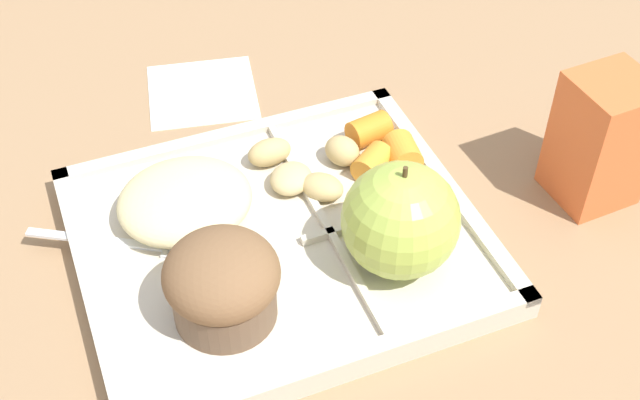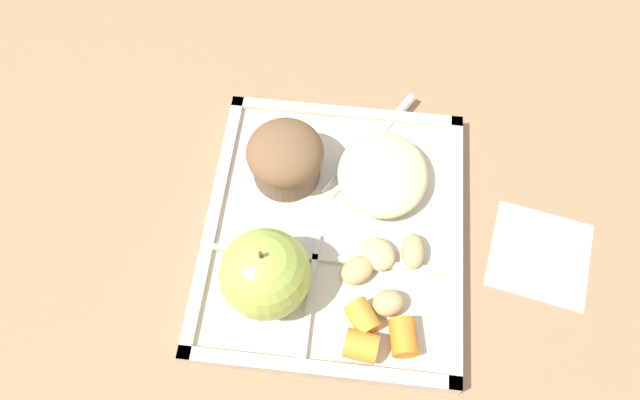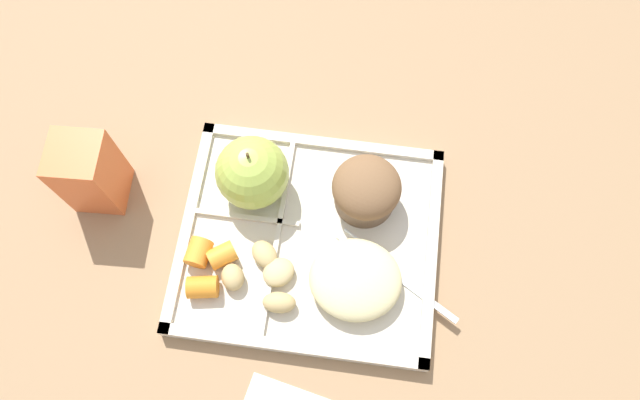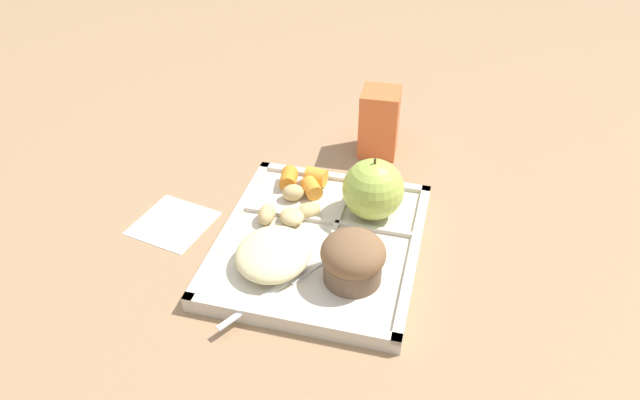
% 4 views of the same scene
% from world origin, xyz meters
% --- Properties ---
extents(ground, '(6.00, 6.00, 0.00)m').
position_xyz_m(ground, '(0.00, 0.00, 0.00)').
color(ground, '#997551').
extents(lunch_tray, '(0.30, 0.26, 0.02)m').
position_xyz_m(lunch_tray, '(-0.00, 0.00, 0.01)').
color(lunch_tray, beige).
rests_on(lunch_tray, ground).
extents(green_apple, '(0.09, 0.09, 0.09)m').
position_xyz_m(green_apple, '(-0.07, 0.06, 0.06)').
color(green_apple, '#A8C14C').
rests_on(green_apple, lunch_tray).
extents(bran_muffin, '(0.08, 0.08, 0.07)m').
position_xyz_m(bran_muffin, '(0.06, 0.06, 0.05)').
color(bran_muffin, brown).
rests_on(bran_muffin, lunch_tray).
extents(carrot_slice_edge, '(0.03, 0.03, 0.03)m').
position_xyz_m(carrot_slice_edge, '(-0.12, -0.04, 0.03)').
color(carrot_slice_edge, orange).
rests_on(carrot_slice_edge, lunch_tray).
extents(carrot_slice_near_corner, '(0.04, 0.04, 0.02)m').
position_xyz_m(carrot_slice_near_corner, '(-0.09, -0.04, 0.03)').
color(carrot_slice_near_corner, orange).
rests_on(carrot_slice_near_corner, lunch_tray).
extents(carrot_slice_tilted, '(0.04, 0.03, 0.02)m').
position_xyz_m(carrot_slice_tilted, '(-0.11, -0.08, 0.03)').
color(carrot_slice_tilted, orange).
rests_on(carrot_slice_tilted, lunch_tray).
extents(potato_chunk_wedge, '(0.04, 0.03, 0.02)m').
position_xyz_m(potato_chunk_wedge, '(-0.02, -0.08, 0.03)').
color(potato_chunk_wedge, tan).
rests_on(potato_chunk_wedge, lunch_tray).
extents(potato_chunk_browned, '(0.05, 0.05, 0.02)m').
position_xyz_m(potato_chunk_browned, '(-0.03, -0.05, 0.02)').
color(potato_chunk_browned, tan).
rests_on(potato_chunk_browned, lunch_tray).
extents(potato_chunk_large, '(0.04, 0.04, 0.02)m').
position_xyz_m(potato_chunk_large, '(-0.05, -0.03, 0.03)').
color(potato_chunk_large, tan).
rests_on(potato_chunk_large, lunch_tray).
extents(potato_chunk_corner, '(0.04, 0.04, 0.02)m').
position_xyz_m(potato_chunk_corner, '(-0.08, -0.06, 0.03)').
color(potato_chunk_corner, tan).
rests_on(potato_chunk_corner, lunch_tray).
extents(egg_noodle_pile, '(0.10, 0.10, 0.03)m').
position_xyz_m(egg_noodle_pile, '(0.06, -0.05, 0.03)').
color(egg_noodle_pile, beige).
rests_on(egg_noodle_pile, lunch_tray).
extents(meatball_side, '(0.03, 0.03, 0.03)m').
position_xyz_m(meatball_side, '(0.07, -0.06, 0.03)').
color(meatball_side, '#755B4C').
rests_on(meatball_side, lunch_tray).
extents(meatball_front, '(0.03, 0.03, 0.03)m').
position_xyz_m(meatball_front, '(0.07, -0.02, 0.03)').
color(meatball_front, brown).
rests_on(meatball_front, lunch_tray).
extents(plastic_fork, '(0.15, 0.10, 0.00)m').
position_xyz_m(plastic_fork, '(0.09, -0.02, 0.02)').
color(plastic_fork, white).
rests_on(plastic_fork, lunch_tray).
extents(milk_carton, '(0.06, 0.06, 0.11)m').
position_xyz_m(milk_carton, '(-0.26, 0.03, 0.06)').
color(milk_carton, orange).
rests_on(milk_carton, ground).
extents(paper_napkin, '(0.12, 0.12, 0.00)m').
position_xyz_m(paper_napkin, '(-0.00, -0.22, 0.00)').
color(paper_napkin, white).
rests_on(paper_napkin, ground).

